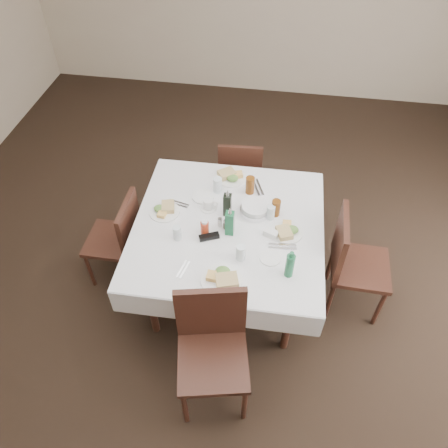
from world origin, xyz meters
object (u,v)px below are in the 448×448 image
chair_north (240,171)px  oil_cruet_green (230,222)px  green_bottle (290,265)px  water_w (177,233)px  water_n (218,185)px  chair_south (212,342)px  oil_cruet_dark (227,204)px  chair_west (120,235)px  dining_table (228,232)px  water_s (241,252)px  bread_basket (255,209)px  chair_east (350,259)px  coffee_mug (209,205)px  water_e (271,212)px  ketchup_bottle (205,227)px

chair_north → oil_cruet_green: (0.05, -1.04, 0.39)m
oil_cruet_green → green_bottle: (0.45, -0.31, -0.01)m
green_bottle → water_w: bearing=165.9°
water_n → green_bottle: green_bottle is taller
water_w → green_bottle: 0.83m
chair_south → oil_cruet_dark: 1.01m
water_n → chair_west: bearing=-154.4°
dining_table → water_s: bearing=-66.4°
chair_north → water_s: bearing=-82.8°
chair_west → bread_basket: size_ratio=3.76×
chair_west → oil_cruet_dark: oil_cruet_dark is taller
chair_east → chair_north: bearing=135.5°
chair_south → chair_east: chair_south is taller
water_w → coffee_mug: size_ratio=0.83×
water_n → oil_cruet_dark: size_ratio=0.53×
water_w → coffee_mug: bearing=63.4°
oil_cruet_green → water_e: bearing=35.4°
chair_north → dining_table: bearing=-88.2°
chair_west → water_e: 1.24m
dining_table → chair_north: chair_north is taller
dining_table → water_n: (-0.14, 0.36, 0.14)m
water_s → water_e: water_s is taller
water_e → coffee_mug: (-0.48, 0.02, -0.02)m
ketchup_bottle → coffee_mug: size_ratio=0.96×
water_s → oil_cruet_green: bearing=116.1°
water_e → bread_basket: water_e is taller
chair_south → green_bottle: (0.44, 0.46, 0.32)m
ketchup_bottle → chair_west: bearing=171.5°
oil_cruet_green → coffee_mug: (-0.20, 0.22, -0.07)m
water_n → water_e: water_n is taller
water_n → water_s: 0.71m
chair_north → green_bottle: green_bottle is taller
ketchup_bottle → water_s: bearing=-33.6°
water_n → ketchup_bottle: same height
chair_north → chair_west: bearing=-131.6°
chair_south → dining_table: bearing=91.5°
water_s → dining_table: bearing=113.6°
chair_north → chair_south: size_ratio=0.87×
chair_north → water_s: 1.32m
chair_south → water_e: bearing=74.0°
water_e → coffee_mug: water_e is taller
chair_east → coffee_mug: 1.16m
water_s → ketchup_bottle: 0.35m
water_w → green_bottle: size_ratio=0.49×
water_e → bread_basket: bearing=162.8°
chair_south → oil_cruet_dark: oil_cruet_dark is taller
water_n → oil_cruet_dark: oil_cruet_dark is taller
chair_north → water_n: bearing=-100.3°
oil_cruet_dark → water_e: bearing=1.8°
water_s → green_bottle: (0.34, -0.09, 0.04)m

